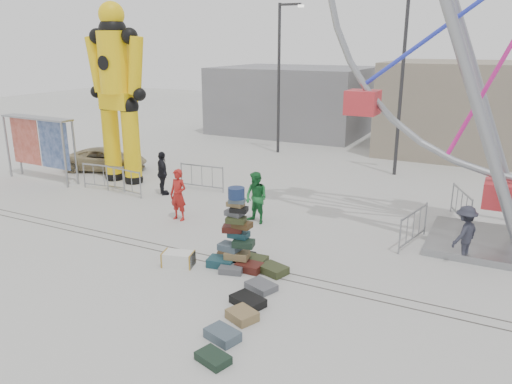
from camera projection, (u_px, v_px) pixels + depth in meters
The scene contains 27 objects.
ground at pixel (182, 267), 13.87m from camera, with size 90.00×90.00×0.00m, color #9E9E99.
track_line_near at pixel (195, 259), 14.38m from camera, with size 40.00×0.04×0.01m, color #47443F.
track_line_far at pixel (202, 254), 14.73m from camera, with size 40.00×0.04×0.01m, color #47443F.
building_right at pixel (500, 110), 27.13m from camera, with size 12.00×8.00×5.00m, color gray.
building_left at pixel (294, 100), 34.61m from camera, with size 10.00×8.00×4.40m, color gray.
lamp_post_right at pixel (404, 78), 22.31m from camera, with size 1.41×0.25×8.00m.
lamp_post_left at pixel (280, 72), 27.07m from camera, with size 1.41×0.25×8.00m.
suitcase_tower at pixel (237, 244), 13.79m from camera, with size 1.62×1.43×2.29m.
crash_test_dummy at pixel (117, 88), 21.31m from camera, with size 3.11×1.38×7.87m.
banner_scaffold at pixel (38, 133), 22.04m from camera, with size 3.99×0.79×2.87m.
steamer_trunk at pixel (178, 259), 13.92m from camera, with size 0.85×0.49×0.40m, color silver.
row_case_0 at pixel (273, 270), 13.48m from camera, with size 0.73×0.54×0.22m, color #333B1D.
row_case_1 at pixel (261, 286), 12.61m from camera, with size 0.74×0.53×0.17m, color #56585E.
row_case_2 at pixel (248, 301), 11.86m from camera, with size 0.81×0.53×0.20m, color black.
row_case_3 at pixel (242, 315), 11.22m from camera, with size 0.63×0.53×0.22m, color olive.
row_case_4 at pixel (223, 335), 10.47m from camera, with size 0.72×0.48×0.22m, color #455663.
row_case_5 at pixel (213, 358), 9.74m from camera, with size 0.67×0.44×0.17m, color black.
barricade_dummy_a at pixel (104, 177), 21.02m from camera, with size 2.00×0.10×1.10m, color gray, non-canonical shape.
barricade_dummy_b at pixel (123, 181), 20.39m from camera, with size 2.00×0.10×1.10m, color gray, non-canonical shape.
barricade_dummy_c at pixel (202, 177), 21.00m from camera, with size 2.00×0.10×1.10m, color gray, non-canonical shape.
barricade_wheel_front at pixel (413, 227), 15.32m from camera, with size 2.00×0.10×1.10m, color gray, non-canonical shape.
barricade_wheel_back at pixel (461, 206), 17.35m from camera, with size 2.00×0.10×1.10m, color gray, non-canonical shape.
pedestrian_red at pixel (178, 195), 17.35m from camera, with size 0.66×0.44×1.82m, color #A51B17.
pedestrian_green at pixel (256, 198), 17.05m from camera, with size 0.87×0.68×1.80m, color #1A692E.
pedestrian_black at pixel (163, 173), 20.28m from camera, with size 1.05×0.44×1.79m, color black.
pedestrian_grey at pixel (465, 233), 14.10m from camera, with size 1.05×0.61×1.63m, color #262733.
parked_suv at pixel (106, 159), 24.29m from camera, with size 1.79×3.89×1.08m, color tan.
Camera 1 is at (7.62, -10.35, 6.00)m, focal length 35.00 mm.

